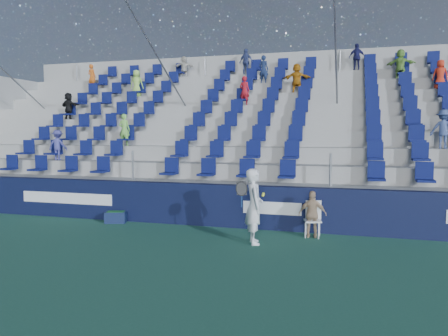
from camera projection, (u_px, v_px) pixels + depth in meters
The scene contains 7 objects.
ground at pixel (179, 256), 9.45m from camera, with size 70.00×70.00×0.00m, color #2B654E.
sponsor_wall at pixel (221, 205), 12.41m from camera, with size 24.00×0.32×1.20m.
grandstand at pixel (258, 146), 17.16m from camera, with size 24.00×8.17×6.63m.
tennis_player at pixel (254, 206), 10.45m from camera, with size 0.72×0.77×1.81m.
line_judge_chair at pixel (313, 216), 11.20m from camera, with size 0.49×0.51×0.92m.
line_judge at pixel (313, 214), 11.06m from camera, with size 0.70×0.29×1.20m, color tan.
ball_bin at pixel (116, 216), 12.94m from camera, with size 0.69×0.56×0.34m.
Camera 1 is at (3.52, -8.62, 2.67)m, focal length 35.00 mm.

